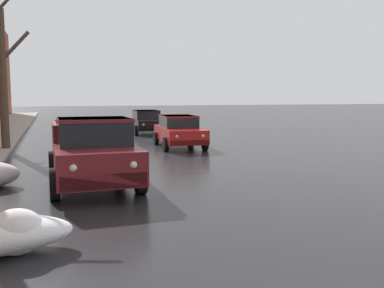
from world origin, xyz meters
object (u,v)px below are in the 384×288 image
pickup_truck_maroon_approaching_near_lane (92,151)px  sedan_red_parked_kerbside_close (179,130)px  sedan_black_parked_kerbside_mid (146,121)px  bare_tree_mid_block (3,75)px

pickup_truck_maroon_approaching_near_lane → sedan_red_parked_kerbside_close: bearing=57.9°
sedan_red_parked_kerbside_close → sedan_black_parked_kerbside_mid: 7.47m
bare_tree_mid_block → sedan_red_parked_kerbside_close: (7.23, -0.99, -2.39)m
sedan_red_parked_kerbside_close → bare_tree_mid_block: bearing=172.2°
pickup_truck_maroon_approaching_near_lane → sedan_black_parked_kerbside_mid: bearing=72.5°
pickup_truck_maroon_approaching_near_lane → sedan_black_parked_kerbside_mid: pickup_truck_maroon_approaching_near_lane is taller
bare_tree_mid_block → sedan_black_parked_kerbside_mid: bearing=41.3°
sedan_black_parked_kerbside_mid → pickup_truck_maroon_approaching_near_lane: bearing=-107.5°
bare_tree_mid_block → pickup_truck_maroon_approaching_near_lane: size_ratio=1.14×
bare_tree_mid_block → pickup_truck_maroon_approaching_near_lane: bare_tree_mid_block is taller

